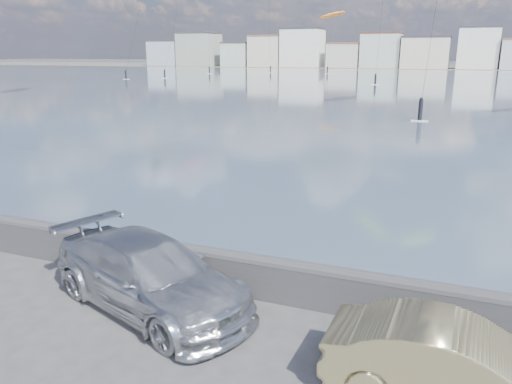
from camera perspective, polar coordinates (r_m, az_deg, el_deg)
ground at (r=10.73m, az=-13.48°, el=-16.37°), size 700.00×700.00×0.00m
bay_water at (r=99.13m, az=18.74°, el=11.63°), size 500.00×177.00×0.00m
far_shore_strip at (r=207.47m, az=20.59°, el=13.17°), size 500.00×60.00×0.00m
seawall at (r=12.48m, az=-6.54°, el=-8.23°), size 400.00×0.36×1.08m
far_buildings at (r=193.37m, az=21.04°, el=14.81°), size 240.79×13.26×14.60m
car_silver at (r=11.62m, az=-12.05°, el=-9.20°), size 5.92×4.00×1.59m
car_champagne at (r=9.22m, az=21.78°, el=-17.83°), size 4.29×1.61×1.40m
kitesurfer_4 at (r=145.66m, az=8.75°, el=19.27°), size 7.45×10.17×17.14m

